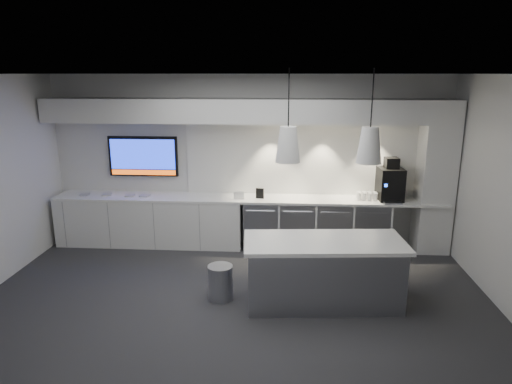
# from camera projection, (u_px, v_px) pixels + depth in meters

# --- Properties ---
(floor) EXTENTS (7.00, 7.00, 0.00)m
(floor) POSITION_uv_depth(u_px,v_px,m) (234.00, 305.00, 6.12)
(floor) COLOR #2B2A2D
(floor) RESTS_ON ground
(ceiling) EXTENTS (7.00, 7.00, 0.00)m
(ceiling) POSITION_uv_depth(u_px,v_px,m) (231.00, 74.00, 5.36)
(ceiling) COLOR black
(ceiling) RESTS_ON wall_back
(wall_back) EXTENTS (7.00, 0.00, 7.00)m
(wall_back) POSITION_uv_depth(u_px,v_px,m) (249.00, 160.00, 8.15)
(wall_back) COLOR silver
(wall_back) RESTS_ON floor
(wall_front) EXTENTS (7.00, 0.00, 7.00)m
(wall_front) POSITION_uv_depth(u_px,v_px,m) (193.00, 287.00, 3.32)
(wall_front) COLOR silver
(wall_front) RESTS_ON floor
(back_counter) EXTENTS (6.80, 0.65, 0.04)m
(back_counter) POSITION_uv_depth(u_px,v_px,m) (247.00, 198.00, 7.99)
(back_counter) COLOR white
(back_counter) RESTS_ON left_base_cabinets
(left_base_cabinets) EXTENTS (3.30, 0.63, 0.86)m
(left_base_cabinets) POSITION_uv_depth(u_px,v_px,m) (151.00, 221.00, 8.22)
(left_base_cabinets) COLOR white
(left_base_cabinets) RESTS_ON floor
(fridge_unit_a) EXTENTS (0.60, 0.61, 0.85)m
(fridge_unit_a) POSITION_uv_depth(u_px,v_px,m) (261.00, 223.00, 8.09)
(fridge_unit_a) COLOR #9B9DA4
(fridge_unit_a) RESTS_ON floor
(fridge_unit_b) EXTENTS (0.60, 0.61, 0.85)m
(fridge_unit_b) POSITION_uv_depth(u_px,v_px,m) (297.00, 224.00, 8.05)
(fridge_unit_b) COLOR #9B9DA4
(fridge_unit_b) RESTS_ON floor
(fridge_unit_c) EXTENTS (0.60, 0.61, 0.85)m
(fridge_unit_c) POSITION_uv_depth(u_px,v_px,m) (333.00, 225.00, 8.01)
(fridge_unit_c) COLOR #9B9DA4
(fridge_unit_c) RESTS_ON floor
(fridge_unit_d) EXTENTS (0.60, 0.61, 0.85)m
(fridge_unit_d) POSITION_uv_depth(u_px,v_px,m) (369.00, 226.00, 7.97)
(fridge_unit_d) COLOR #9B9DA4
(fridge_unit_d) RESTS_ON floor
(backsplash) EXTENTS (4.60, 0.03, 1.30)m
(backsplash) POSITION_uv_depth(u_px,v_px,m) (316.00, 159.00, 8.04)
(backsplash) COLOR white
(backsplash) RESTS_ON wall_back
(soffit) EXTENTS (6.90, 0.60, 0.40)m
(soffit) POSITION_uv_depth(u_px,v_px,m) (247.00, 111.00, 7.63)
(soffit) COLOR white
(soffit) RESTS_ON wall_back
(column) EXTENTS (0.55, 0.55, 2.60)m
(column) POSITION_uv_depth(u_px,v_px,m) (436.00, 177.00, 7.71)
(column) COLOR white
(column) RESTS_ON floor
(wall_tv) EXTENTS (1.25, 0.07, 0.72)m
(wall_tv) POSITION_uv_depth(u_px,v_px,m) (143.00, 156.00, 8.20)
(wall_tv) COLOR black
(wall_tv) RESTS_ON wall_back
(island) EXTENTS (2.17, 1.06, 0.89)m
(island) POSITION_uv_depth(u_px,v_px,m) (323.00, 272.00, 6.06)
(island) COLOR #9B9DA4
(island) RESTS_ON floor
(bin) EXTENTS (0.39, 0.39, 0.48)m
(bin) POSITION_uv_depth(u_px,v_px,m) (220.00, 282.00, 6.22)
(bin) COLOR #9B9DA4
(bin) RESTS_ON floor
(coffee_machine) EXTENTS (0.43, 0.59, 0.73)m
(coffee_machine) POSITION_uv_depth(u_px,v_px,m) (390.00, 182.00, 7.78)
(coffee_machine) COLOR black
(coffee_machine) RESTS_ON back_counter
(sign_black) EXTENTS (0.14, 0.05, 0.18)m
(sign_black) POSITION_uv_depth(u_px,v_px,m) (260.00, 193.00, 7.90)
(sign_black) COLOR black
(sign_black) RESTS_ON back_counter
(sign_white) EXTENTS (0.18, 0.02, 0.14)m
(sign_white) POSITION_uv_depth(u_px,v_px,m) (239.00, 195.00, 7.85)
(sign_white) COLOR white
(sign_white) RESTS_ON back_counter
(cup_cluster) EXTENTS (0.34, 0.16, 0.14)m
(cup_cluster) POSITION_uv_depth(u_px,v_px,m) (367.00, 196.00, 7.81)
(cup_cluster) COLOR white
(cup_cluster) RESTS_ON back_counter
(tray_a) EXTENTS (0.19, 0.19, 0.02)m
(tray_a) POSITION_uv_depth(u_px,v_px,m) (84.00, 195.00, 8.13)
(tray_a) COLOR #A6A6A6
(tray_a) RESTS_ON back_counter
(tray_b) EXTENTS (0.19, 0.19, 0.02)m
(tray_b) POSITION_uv_depth(u_px,v_px,m) (107.00, 194.00, 8.14)
(tray_b) COLOR #A6A6A6
(tray_b) RESTS_ON back_counter
(tray_c) EXTENTS (0.18, 0.18, 0.02)m
(tray_c) POSITION_uv_depth(u_px,v_px,m) (130.00, 195.00, 8.08)
(tray_c) COLOR #A6A6A6
(tray_c) RESTS_ON back_counter
(tray_d) EXTENTS (0.18, 0.18, 0.02)m
(tray_d) POSITION_uv_depth(u_px,v_px,m) (145.00, 196.00, 8.05)
(tray_d) COLOR #A6A6A6
(tray_d) RESTS_ON back_counter
(pendant_left) EXTENTS (0.31, 0.31, 1.15)m
(pendant_left) POSITION_uv_depth(u_px,v_px,m) (288.00, 144.00, 5.67)
(pendant_left) COLOR white
(pendant_left) RESTS_ON ceiling
(pendant_right) EXTENTS (0.31, 0.31, 1.15)m
(pendant_right) POSITION_uv_depth(u_px,v_px,m) (369.00, 145.00, 5.60)
(pendant_right) COLOR white
(pendant_right) RESTS_ON ceiling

